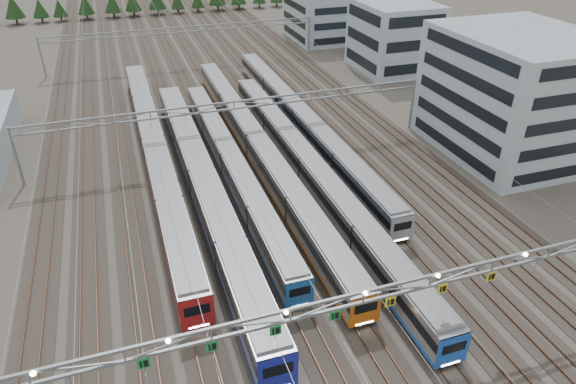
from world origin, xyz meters
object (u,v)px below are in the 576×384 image
object	(u,v)px
train_a	(154,148)
train_b	(203,182)
train_c	(231,163)
depot_bldg_south	(515,94)
gantry_mid	(234,111)
train_f	(301,119)
depot_bldg_mid	(394,37)
train_d	(256,145)
depot_bldg_north	(337,10)
gantry_near	(363,301)
gantry_far	(184,34)
train_e	(309,169)

from	to	relation	value
train_a	train_b	world-z (taller)	train_b
train_c	depot_bldg_south	bearing A→B (deg)	-6.44
train_b	depot_bldg_south	bearing A→B (deg)	-0.30
train_b	gantry_mid	distance (m)	13.34
train_a	train_f	bearing A→B (deg)	8.84
depot_bldg_mid	train_d	bearing A→B (deg)	-140.89
depot_bldg_north	depot_bldg_mid	bearing A→B (deg)	-88.28
train_d	gantry_near	bearing A→B (deg)	-93.50
train_d	gantry_far	world-z (taller)	gantry_far
train_e	train_f	world-z (taller)	train_e
depot_bldg_south	gantry_far	bearing A→B (deg)	123.49
train_c	depot_bldg_south	xyz separation A→B (m)	(39.30, -4.43, 6.33)
gantry_near	gantry_far	world-z (taller)	gantry_near
train_a	train_e	bearing A→B (deg)	-33.93
gantry_mid	train_d	bearing A→B (deg)	-49.12
gantry_far	train_b	bearing A→B (deg)	-96.90
depot_bldg_north	gantry_mid	bearing A→B (deg)	-125.27
train_f	gantry_mid	bearing A→B (deg)	-159.21
gantry_far	depot_bldg_mid	distance (m)	43.34
train_a	train_e	xyz separation A→B (m)	(18.00, -12.11, -0.08)
train_b	depot_bldg_north	distance (m)	80.40
train_d	depot_bldg_mid	xyz separation A→B (m)	(37.60, 30.56, 4.56)
depot_bldg_north	train_c	bearing A→B (deg)	-123.77
train_e	gantry_near	bearing A→B (deg)	-103.29
train_b	train_c	distance (m)	6.17
train_c	train_e	xyz separation A→B (m)	(9.00, -4.78, 0.12)
train_e	train_a	bearing A→B (deg)	146.07
train_f	gantry_near	size ratio (longest dim) A/B	1.11
gantry_far	gantry_near	bearing A→B (deg)	-90.03
train_d	gantry_mid	distance (m)	5.48
gantry_far	gantry_mid	bearing A→B (deg)	-90.00
train_d	gantry_mid	size ratio (longest dim) A/B	1.21
train_f	gantry_far	size ratio (longest dim) A/B	1.11
gantry_far	depot_bldg_north	size ratio (longest dim) A/B	2.56
gantry_mid	train_c	bearing A→B (deg)	-108.92
train_f	train_c	bearing A→B (deg)	-141.26
depot_bldg_north	gantry_far	bearing A→B (deg)	-165.39
train_c	depot_bldg_mid	world-z (taller)	depot_bldg_mid
train_e	depot_bldg_south	xyz separation A→B (m)	(30.30, 0.34, 6.21)
gantry_mid	depot_bldg_north	xyz separation A→B (m)	(39.03, 55.18, 0.35)
train_e	gantry_mid	xyz separation A→B (m)	(-6.75, 11.34, 4.28)
train_a	gantry_near	world-z (taller)	gantry_near
train_c	gantry_far	xyz separation A→B (m)	(2.25, 51.56, 4.40)
train_b	train_f	world-z (taller)	train_b
train_a	gantry_near	xyz separation A→B (m)	(11.20, -40.89, 4.90)
train_d	gantry_near	world-z (taller)	gantry_near
train_d	gantry_far	xyz separation A→B (m)	(-2.25, 47.60, 4.27)
gantry_near	gantry_mid	world-z (taller)	gantry_near
train_a	gantry_far	world-z (taller)	gantry_far
train_c	depot_bldg_south	world-z (taller)	depot_bldg_south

